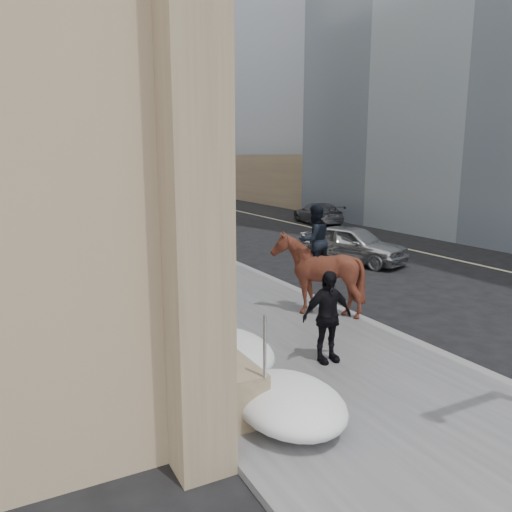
{
  "coord_description": "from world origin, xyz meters",
  "views": [
    {
      "loc": [
        -4.86,
        -7.64,
        3.9
      ],
      "look_at": [
        0.17,
        2.06,
        1.7
      ],
      "focal_mm": 35.0,
      "sensor_mm": 36.0,
      "label": 1
    }
  ],
  "objects": [
    {
      "name": "snow_bank",
      "position": [
        -1.42,
        8.11,
        0.47
      ],
      "size": [
        1.7,
        18.1,
        0.76
      ],
      "color": "white",
      "rests_on": "sidewalk"
    },
    {
      "name": "curb",
      "position": [
        2.62,
        10.0,
        0.06
      ],
      "size": [
        0.24,
        80.0,
        0.12
      ],
      "primitive_type": "cube",
      "color": "slate",
      "rests_on": "ground"
    },
    {
      "name": "mounted_horse_right",
      "position": [
        1.82,
        2.06,
        1.23
      ],
      "size": [
        1.67,
        1.86,
        2.66
      ],
      "rotation": [
        0.0,
        0.0,
        3.18
      ],
      "color": "#431D13",
      "rests_on": "sidewalk"
    },
    {
      "name": "streetlight_mid",
      "position": [
        2.74,
        14.0,
        4.58
      ],
      "size": [
        1.71,
        0.24,
        8.0
      ],
      "color": "#2D2D30",
      "rests_on": "ground"
    },
    {
      "name": "car_silver",
      "position": [
        6.68,
        6.84,
        0.7
      ],
      "size": [
        3.07,
        4.42,
        1.4
      ],
      "primitive_type": "imported",
      "rotation": [
        0.0,
        0.0,
        0.38
      ],
      "color": "#9DA0A4",
      "rests_on": "ground"
    },
    {
      "name": "lane_line",
      "position": [
        10.5,
        10.0,
        0.01
      ],
      "size": [
        0.15,
        70.0,
        0.01
      ],
      "primitive_type": "cube",
      "color": "#BFB78C",
      "rests_on": "ground"
    },
    {
      "name": "car_grey",
      "position": [
        11.72,
        16.47,
        0.61
      ],
      "size": [
        2.43,
        4.47,
        1.23
      ],
      "primitive_type": "imported",
      "rotation": [
        0.0,
        0.0,
        2.97
      ],
      "color": "#5A5B61",
      "rests_on": "ground"
    },
    {
      "name": "bg_building_mid",
      "position": [
        4.0,
        60.0,
        14.0
      ],
      "size": [
        30.0,
        12.0,
        28.0
      ],
      "primitive_type": "cube",
      "color": "slate",
      "rests_on": "ground"
    },
    {
      "name": "streetlight_far",
      "position": [
        2.74,
        34.0,
        4.58
      ],
      "size": [
        1.71,
        0.24,
        8.0
      ],
      "color": "#2D2D30",
      "rests_on": "ground"
    },
    {
      "name": "far_podium",
      "position": [
        15.5,
        10.0,
        2.0
      ],
      "size": [
        2.0,
        80.0,
        4.0
      ],
      "primitive_type": "cube",
      "color": "#816B53",
      "rests_on": "ground"
    },
    {
      "name": "mounted_horse_left",
      "position": [
        -1.86,
        1.51,
        1.26
      ],
      "size": [
        1.55,
        2.73,
        2.75
      ],
      "rotation": [
        0.0,
        0.0,
        2.99
      ],
      "color": "#4D3517",
      "rests_on": "sidewalk"
    },
    {
      "name": "ground",
      "position": [
        0.0,
        0.0,
        0.0
      ],
      "size": [
        140.0,
        140.0,
        0.0
      ],
      "primitive_type": "plane",
      "color": "black",
      "rests_on": "ground"
    },
    {
      "name": "pedestrian",
      "position": [
        0.36,
        -0.44,
        0.99
      ],
      "size": [
        1.04,
        0.48,
        1.74
      ],
      "primitive_type": "imported",
      "rotation": [
        0.0,
        0.0,
        -0.06
      ],
      "color": "black",
      "rests_on": "sidewalk"
    },
    {
      "name": "sidewalk",
      "position": [
        0.0,
        10.0,
        0.06
      ],
      "size": [
        5.0,
        80.0,
        0.12
      ],
      "primitive_type": "cube",
      "color": "#4E4E50",
      "rests_on": "ground"
    },
    {
      "name": "traffic_signal",
      "position": [
        2.07,
        22.0,
        4.0
      ],
      "size": [
        4.1,
        0.22,
        6.0
      ],
      "color": "#2D2D30",
      "rests_on": "ground"
    }
  ]
}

